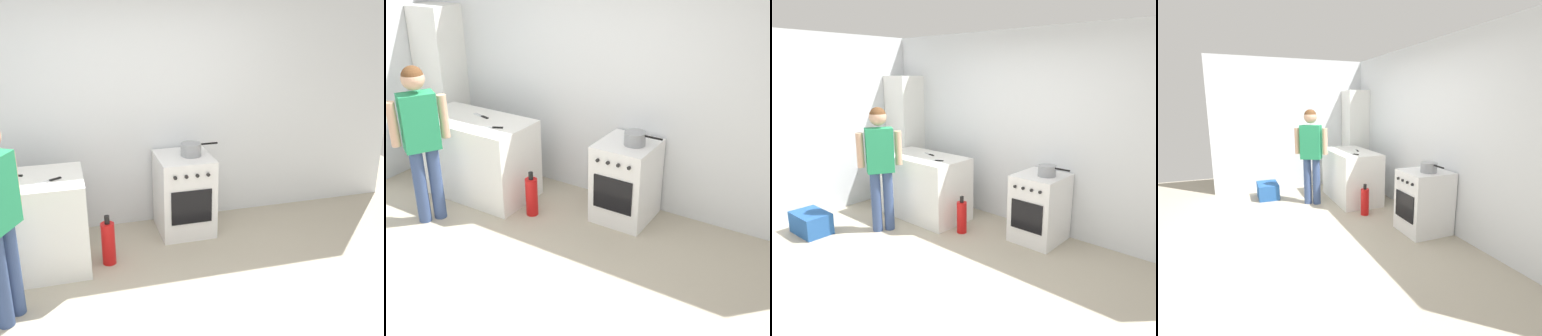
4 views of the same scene
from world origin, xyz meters
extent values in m
plane|color=#ADA38E|center=(0.00, 0.00, 0.00)|extent=(8.00, 8.00, 0.00)
cube|color=silver|center=(0.00, 1.95, 1.30)|extent=(6.00, 0.10, 2.60)
cube|color=white|center=(-1.35, 1.20, 0.45)|extent=(1.30, 0.70, 0.90)
cube|color=white|center=(0.35, 1.58, 0.42)|extent=(0.56, 0.60, 0.85)
cube|color=black|center=(0.35, 1.27, 0.40)|extent=(0.42, 0.01, 0.36)
cylinder|color=black|center=(0.22, 1.46, 0.85)|extent=(0.18, 0.18, 0.01)
cylinder|color=black|center=(0.48, 1.46, 0.85)|extent=(0.18, 0.18, 0.01)
cylinder|color=black|center=(0.22, 1.70, 0.85)|extent=(0.18, 0.18, 0.01)
cylinder|color=black|center=(0.48, 1.70, 0.85)|extent=(0.18, 0.18, 0.01)
cylinder|color=black|center=(0.18, 1.26, 0.74)|extent=(0.04, 0.02, 0.04)
cylinder|color=black|center=(0.29, 1.26, 0.74)|extent=(0.04, 0.02, 0.04)
cylinder|color=black|center=(0.41, 1.26, 0.74)|extent=(0.04, 0.02, 0.04)
cylinder|color=black|center=(0.52, 1.26, 0.74)|extent=(0.04, 0.02, 0.04)
cylinder|color=gray|center=(0.43, 1.57, 0.92)|extent=(0.21, 0.21, 0.13)
cylinder|color=black|center=(0.62, 1.57, 0.96)|extent=(0.18, 0.02, 0.02)
cube|color=silver|center=(-1.09, 1.04, 0.90)|extent=(0.21, 0.13, 0.01)
cube|color=black|center=(-0.94, 1.12, 0.91)|extent=(0.11, 0.07, 0.01)
cube|color=silver|center=(-1.40, 1.33, 0.90)|extent=(0.14, 0.07, 0.01)
cube|color=black|center=(-1.28, 1.30, 0.91)|extent=(0.11, 0.05, 0.01)
cylinder|color=#384C7A|center=(-1.40, 0.40, 0.40)|extent=(0.13, 0.13, 0.81)
cylinder|color=#384C7A|center=(-1.32, 0.54, 0.40)|extent=(0.13, 0.13, 0.81)
cube|color=#268C59|center=(-1.36, 0.47, 1.09)|extent=(0.34, 0.39, 0.57)
cylinder|color=tan|center=(-1.48, 0.26, 1.11)|extent=(0.09, 0.09, 0.44)
cylinder|color=tan|center=(-1.24, 0.68, 1.11)|extent=(0.09, 0.09, 0.44)
sphere|color=tan|center=(-1.36, 0.47, 1.51)|extent=(0.22, 0.22, 0.22)
sphere|color=brown|center=(-1.36, 0.47, 1.53)|extent=(0.21, 0.21, 0.21)
cylinder|color=red|center=(-0.52, 1.10, 0.21)|extent=(0.13, 0.13, 0.42)
cylinder|color=black|center=(-0.52, 1.10, 0.46)|extent=(0.05, 0.05, 0.08)
cube|color=white|center=(-2.30, 1.68, 1.00)|extent=(0.48, 0.44, 2.00)
camera|label=1|loc=(-0.85, -2.98, 2.47)|focal=45.00mm
camera|label=2|loc=(2.25, -2.47, 2.69)|focal=45.00mm
camera|label=3|loc=(2.53, -2.32, 2.06)|focal=35.00mm
camera|label=4|loc=(3.57, -0.79, 1.72)|focal=28.00mm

